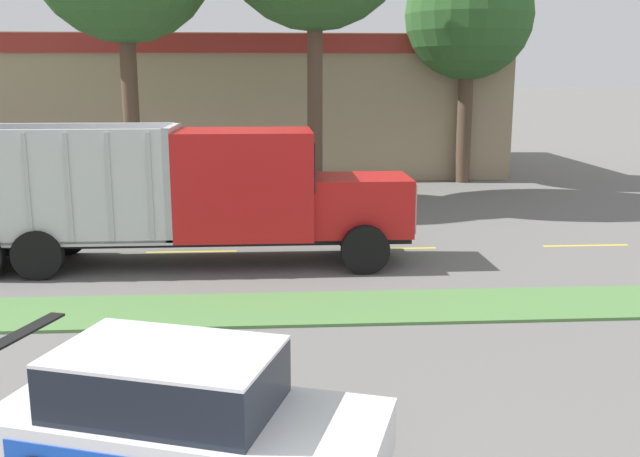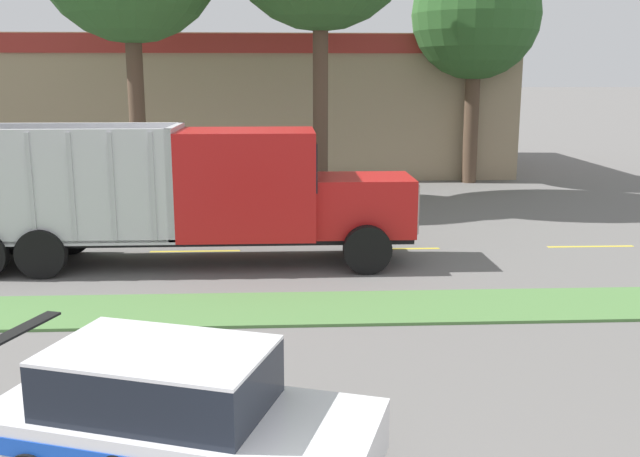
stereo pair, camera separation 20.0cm
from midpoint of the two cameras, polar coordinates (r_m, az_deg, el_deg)
grass_verge at (r=14.36m, az=-0.31°, el=-6.41°), size 120.00×2.05×0.06m
centre_line_4 at (r=19.33m, az=-9.67°, el=-1.80°), size 2.40×0.14×0.01m
centre_line_5 at (r=19.43m, az=6.35°, el=-1.62°), size 2.40×0.14×0.01m
centre_line_6 at (r=20.97m, az=21.08°, el=-1.35°), size 2.40×0.14×0.01m
dump_truck_lead at (r=17.72m, az=-8.75°, el=2.58°), size 12.10×2.63×3.43m
rally_car at (r=8.46m, az=-10.81°, el=-14.47°), size 4.74×3.06×1.65m
store_building_backdrop at (r=37.56m, az=-8.29°, el=9.86°), size 28.04×12.10×6.40m
tree_behind_centre at (r=32.03m, az=12.59°, el=17.28°), size 5.42×5.42×11.20m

